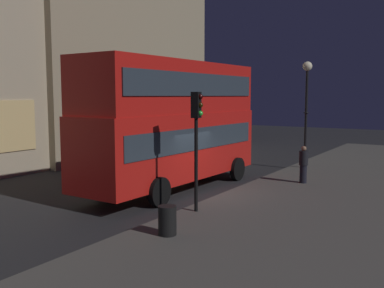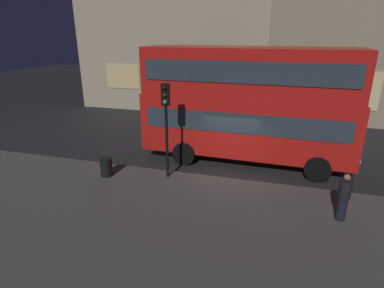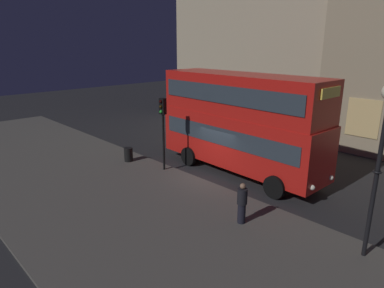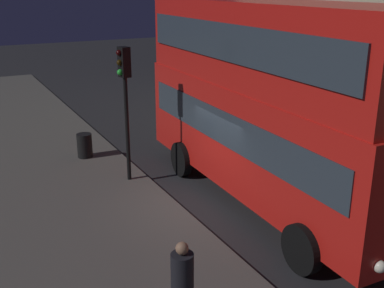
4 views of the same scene
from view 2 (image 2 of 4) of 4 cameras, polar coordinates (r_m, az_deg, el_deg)
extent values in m
plane|color=#232326|center=(14.15, 6.62, -5.40)|extent=(80.00, 80.00, 0.00)
cube|color=#4C4944|center=(9.68, 1.20, -17.99)|extent=(44.00, 9.21, 0.12)
cube|color=#F2D18C|center=(25.83, -12.48, 11.92)|extent=(2.80, 0.06, 1.86)
cube|color=#F9E09E|center=(24.10, -3.06, 11.92)|extent=(2.80, 0.06, 2.03)
cube|color=#E5C67F|center=(23.10, 7.47, 10.97)|extent=(2.80, 0.06, 2.48)
cube|color=#E5C67F|center=(22.50, 21.07, 9.41)|extent=(1.97, 0.06, 2.36)
cube|color=#F9E09E|center=(22.99, 28.77, 8.42)|extent=(1.97, 0.06, 2.46)
cube|color=red|center=(15.01, 9.73, 3.69)|extent=(9.72, 2.87, 2.72)
cube|color=red|center=(14.54, 10.29, 12.85)|extent=(9.52, 2.81, 2.10)
cube|color=#2D3842|center=(14.92, 9.81, 4.95)|extent=(8.95, 2.90, 0.90)
cube|color=#2D3842|center=(14.53, 10.32, 13.26)|extent=(8.95, 2.90, 0.90)
cube|color=#F2D84C|center=(14.66, 29.74, 12.97)|extent=(0.13, 1.55, 0.44)
sphere|color=white|center=(16.27, 27.06, -0.72)|extent=(0.24, 0.24, 0.24)
sphere|color=white|center=(14.72, 27.98, -2.91)|extent=(0.24, 0.24, 0.24)
cylinder|color=black|center=(16.65, 21.36, -0.73)|extent=(1.09, 0.27, 1.08)
cylinder|color=black|center=(14.15, 21.88, -4.37)|extent=(1.09, 0.27, 1.08)
cylinder|color=black|center=(17.19, 1.35, 1.31)|extent=(1.09, 0.27, 1.08)
cylinder|color=black|center=(14.78, -1.55, -1.84)|extent=(1.09, 0.27, 1.08)
cylinder|color=black|center=(12.97, -4.60, 0.33)|extent=(0.12, 0.12, 3.13)
cube|color=black|center=(12.45, -4.85, 8.99)|extent=(0.36, 0.31, 0.85)
sphere|color=black|center=(12.26, -5.02, 10.10)|extent=(0.17, 0.17, 0.17)
sphere|color=black|center=(12.31, -4.98, 8.86)|extent=(0.17, 0.17, 0.17)
sphere|color=green|center=(12.36, -4.94, 7.63)|extent=(0.17, 0.17, 0.17)
cylinder|color=black|center=(11.57, 25.57, -10.57)|extent=(0.31, 0.31, 0.80)
cylinder|color=black|center=(11.25, 26.11, -7.41)|extent=(0.39, 0.39, 0.62)
sphere|color=#8C664C|center=(11.08, 26.44, -5.46)|extent=(0.22, 0.22, 0.22)
cylinder|color=black|center=(13.93, -15.34, -4.05)|extent=(0.51, 0.51, 0.82)
camera|label=1|loc=(17.11, -60.23, 3.04)|focal=40.95mm
camera|label=3|loc=(9.54, 104.32, 0.21)|focal=31.61mm
camera|label=4|loc=(10.88, 67.34, 6.63)|focal=44.62mm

